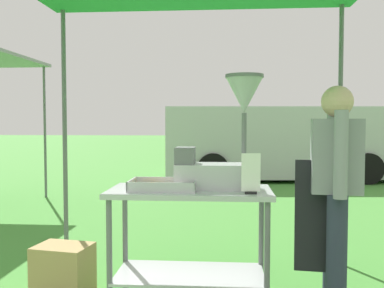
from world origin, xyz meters
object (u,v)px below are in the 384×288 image
at_px(donut_cart, 190,222).
at_px(van_silver, 281,142).
at_px(menu_sign, 251,176).
at_px(supply_crate, 63,269).
at_px(vendor, 335,187).
at_px(donut_fryer, 223,144).
at_px(donut_tray, 163,187).

xyz_separation_m(donut_cart, van_silver, (1.58, 7.34, 0.25)).
height_order(menu_sign, van_silver, van_silver).
distance_m(menu_sign, supply_crate, 1.69).
relative_size(vendor, van_silver, 0.29).
bearing_deg(van_silver, supply_crate, -109.89).
bearing_deg(supply_crate, donut_cart, -9.27).
bearing_deg(donut_fryer, donut_cart, -166.50).
xyz_separation_m(donut_cart, vendor, (1.02, -0.02, 0.28)).
bearing_deg(supply_crate, vendor, -5.23).
xyz_separation_m(donut_cart, donut_tray, (-0.19, -0.04, 0.27)).
bearing_deg(van_silver, donut_fryer, -100.41).
relative_size(supply_crate, van_silver, 0.08).
bearing_deg(donut_fryer, van_silver, 79.59).
xyz_separation_m(vendor, van_silver, (0.55, 7.36, -0.03)).
bearing_deg(van_silver, menu_sign, -98.70).
relative_size(donut_cart, vendor, 0.73).
height_order(menu_sign, vendor, vendor).
bearing_deg(donut_fryer, donut_tray, -167.72).
relative_size(donut_tray, vendor, 0.30).
bearing_deg(van_silver, vendor, -94.29).
distance_m(donut_cart, vendor, 1.06).
bearing_deg(vendor, donut_cart, 178.84).
height_order(donut_fryer, vendor, donut_fryer).
distance_m(donut_cart, donut_fryer, 0.62).
height_order(donut_tray, vendor, vendor).
distance_m(menu_sign, van_silver, 7.60).
height_order(menu_sign, supply_crate, menu_sign).
xyz_separation_m(donut_fryer, supply_crate, (-1.26, 0.11, -1.01)).
bearing_deg(menu_sign, donut_fryer, 129.60).
bearing_deg(donut_tray, donut_fryer, 12.28).
xyz_separation_m(donut_cart, donut_fryer, (0.24, 0.06, 0.57)).
height_order(donut_fryer, menu_sign, donut_fryer).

